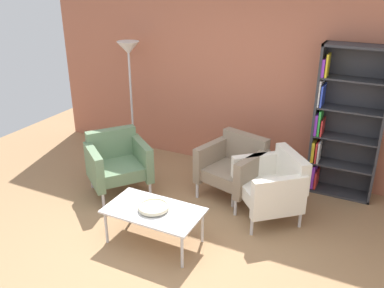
# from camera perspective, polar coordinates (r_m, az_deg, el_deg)

# --- Properties ---
(ground_plane) EXTENTS (8.32, 8.32, 0.00)m
(ground_plane) POSITION_cam_1_polar(r_m,az_deg,el_deg) (4.28, -3.89, -16.12)
(ground_plane) COLOR #9E7751
(brick_back_panel) EXTENTS (6.40, 0.12, 2.90)m
(brick_back_panel) POSITION_cam_1_polar(r_m,az_deg,el_deg) (5.70, 8.36, 10.24)
(brick_back_panel) COLOR #B2664C
(brick_back_panel) RESTS_ON ground_plane
(bookshelf_tall) EXTENTS (0.80, 0.30, 1.90)m
(bookshelf_tall) POSITION_cam_1_polar(r_m,az_deg,el_deg) (5.41, 20.01, 2.45)
(bookshelf_tall) COLOR #333338
(bookshelf_tall) RESTS_ON ground_plane
(coffee_table_low) EXTENTS (1.00, 0.56, 0.40)m
(coffee_table_low) POSITION_cam_1_polar(r_m,az_deg,el_deg) (4.36, -5.27, -9.33)
(coffee_table_low) COLOR silver
(coffee_table_low) RESTS_ON ground_plane
(decorative_bowl) EXTENTS (0.32, 0.32, 0.05)m
(decorative_bowl) POSITION_cam_1_polar(r_m,az_deg,el_deg) (4.33, -5.30, -8.59)
(decorative_bowl) COLOR beige
(decorative_bowl) RESTS_ON coffee_table_low
(armchair_spare_guest) EXTENTS (0.86, 0.82, 0.78)m
(armchair_spare_guest) POSITION_cam_1_polar(r_m,az_deg,el_deg) (5.21, 5.81, -3.02)
(armchair_spare_guest) COLOR gray
(armchair_spare_guest) RESTS_ON ground_plane
(armchair_near_window) EXTENTS (0.94, 0.95, 0.78)m
(armchair_near_window) POSITION_cam_1_polar(r_m,az_deg,el_deg) (5.38, -10.22, -2.40)
(armchair_near_window) COLOR slate
(armchair_near_window) RESTS_ON ground_plane
(armchair_corner_red) EXTENTS (0.94, 0.95, 0.78)m
(armchair_corner_red) POSITION_cam_1_polar(r_m,az_deg,el_deg) (4.85, 10.97, -5.48)
(armchair_corner_red) COLOR white
(armchair_corner_red) RESTS_ON ground_plane
(floor_lamp_torchiere) EXTENTS (0.32, 0.32, 1.74)m
(floor_lamp_torchiere) POSITION_cam_1_polar(r_m,az_deg,el_deg) (6.11, -8.64, 11.07)
(floor_lamp_torchiere) COLOR silver
(floor_lamp_torchiere) RESTS_ON ground_plane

